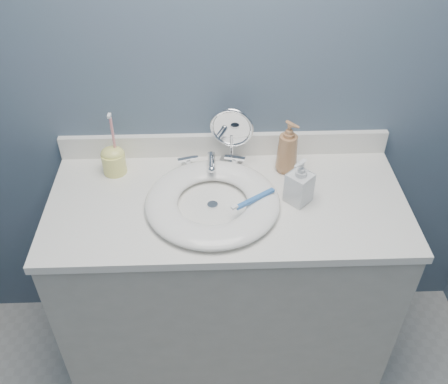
{
  "coord_description": "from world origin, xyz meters",
  "views": [
    {
      "loc": [
        -0.06,
        -0.3,
        1.99
      ],
      "look_at": [
        -0.01,
        0.94,
        0.94
      ],
      "focal_mm": 40.0,
      "sensor_mm": 36.0,
      "label": 1
    }
  ],
  "objects_px": {
    "soap_bottle_clear": "(300,181)",
    "toothbrush_holder": "(114,159)",
    "makeup_mirror": "(232,134)",
    "soap_bottle_amber": "(288,147)"
  },
  "relations": [
    {
      "from": "makeup_mirror",
      "to": "soap_bottle_clear",
      "type": "relative_size",
      "value": 1.4
    },
    {
      "from": "soap_bottle_clear",
      "to": "toothbrush_holder",
      "type": "height_order",
      "value": "toothbrush_holder"
    },
    {
      "from": "soap_bottle_amber",
      "to": "toothbrush_holder",
      "type": "bearing_deg",
      "value": 137.78
    },
    {
      "from": "makeup_mirror",
      "to": "soap_bottle_amber",
      "type": "bearing_deg",
      "value": -3.1
    },
    {
      "from": "soap_bottle_clear",
      "to": "toothbrush_holder",
      "type": "bearing_deg",
      "value": -149.67
    },
    {
      "from": "makeup_mirror",
      "to": "soap_bottle_amber",
      "type": "xyz_separation_m",
      "value": [
        0.2,
        -0.05,
        -0.02
      ]
    },
    {
      "from": "makeup_mirror",
      "to": "soap_bottle_clear",
      "type": "bearing_deg",
      "value": -34.25
    },
    {
      "from": "makeup_mirror",
      "to": "soap_bottle_clear",
      "type": "distance_m",
      "value": 0.31
    },
    {
      "from": "makeup_mirror",
      "to": "soap_bottle_clear",
      "type": "xyz_separation_m",
      "value": [
        0.22,
        -0.22,
        -0.04
      ]
    },
    {
      "from": "makeup_mirror",
      "to": "soap_bottle_clear",
      "type": "height_order",
      "value": "makeup_mirror"
    }
  ]
}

